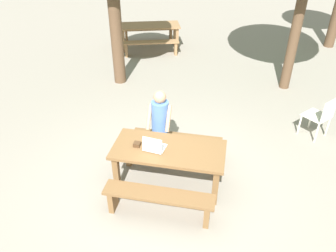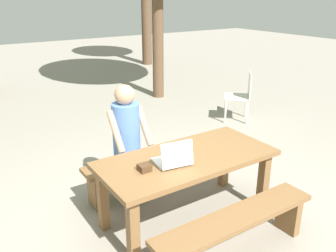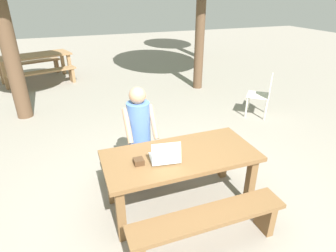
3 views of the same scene
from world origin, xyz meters
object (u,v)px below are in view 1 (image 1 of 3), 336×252
at_px(picnic_table_front, 169,154).
at_px(laptop, 154,146).
at_px(plastic_chair, 320,116).
at_px(picnic_table_mid, 149,28).
at_px(small_pouch, 137,144).
at_px(person_seated, 160,121).

height_order(picnic_table_front, laptop, laptop).
distance_m(laptop, plastic_chair, 3.46).
xyz_separation_m(picnic_table_front, picnic_table_mid, (-1.89, 6.21, 0.04)).
relative_size(small_pouch, plastic_chair, 0.12).
height_order(person_seated, plastic_chair, person_seated).
bearing_deg(picnic_table_front, laptop, -162.06).
xyz_separation_m(laptop, plastic_chair, (2.83, 1.98, -0.29)).
distance_m(laptop, small_pouch, 0.29).
relative_size(picnic_table_front, picnic_table_mid, 0.85).
xyz_separation_m(person_seated, picnic_table_mid, (-1.59, 5.53, -0.12)).
bearing_deg(laptop, picnic_table_front, -153.74).
relative_size(small_pouch, person_seated, 0.08).
bearing_deg(picnic_table_mid, small_pouch, -94.98).
bearing_deg(small_pouch, person_seated, 74.10).
relative_size(plastic_chair, picnic_table_mid, 0.42).
bearing_deg(small_pouch, laptop, -7.56).
bearing_deg(plastic_chair, person_seated, -25.24).
distance_m(small_pouch, plastic_chair, 3.68).
bearing_deg(plastic_chair, picnic_table_front, -11.98).
xyz_separation_m(picnic_table_front, small_pouch, (-0.50, -0.03, 0.14)).
bearing_deg(person_seated, picnic_table_front, -66.46).
distance_m(plastic_chair, picnic_table_mid, 6.22).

